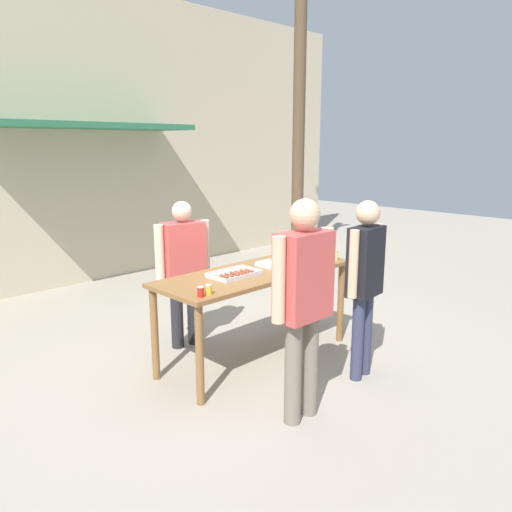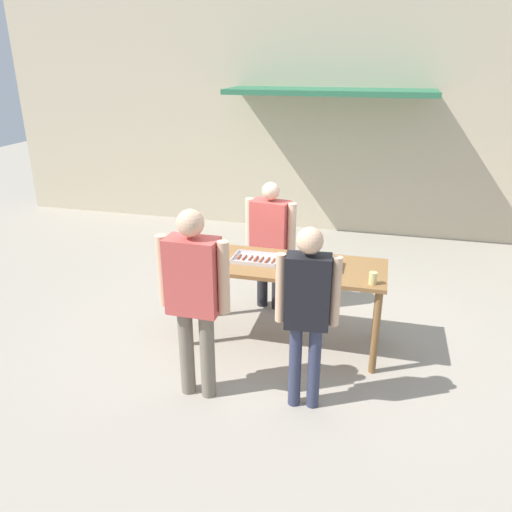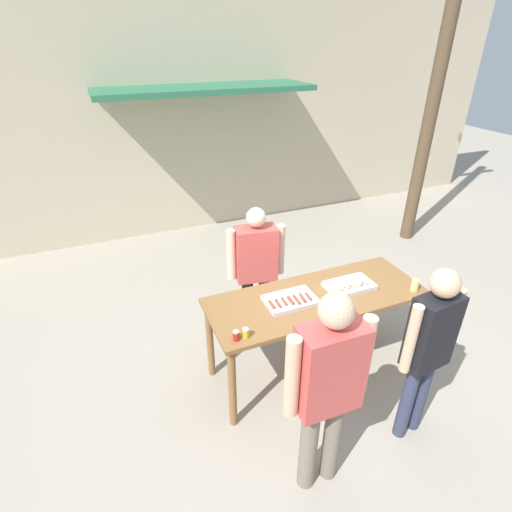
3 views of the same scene
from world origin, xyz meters
name	(u,v)px [view 2 (image 2 of 3)]	position (x,y,z in m)	size (l,w,h in m)	color
ground_plane	(281,341)	(0.00, 0.00, 0.00)	(24.00, 24.00, 0.00)	#A39989
building_facade_back	(333,99)	(0.00, 3.98, 2.26)	(12.00, 1.11, 4.50)	beige
serving_table	(282,274)	(0.00, 0.00, 0.81)	(2.11, 0.79, 0.93)	brown
food_tray_sausages	(256,259)	(-0.28, 0.01, 0.94)	(0.48, 0.31, 0.04)	silver
food_tray_buns	(318,265)	(0.37, 0.01, 0.95)	(0.48, 0.29, 0.06)	silver
condiment_jar_mustard	(187,261)	(-0.93, -0.29, 0.97)	(0.06, 0.06, 0.09)	#B22319
condiment_jar_ketchup	(195,262)	(-0.84, -0.29, 0.97)	(0.06, 0.06, 0.09)	gold
beer_cup	(373,278)	(0.92, -0.28, 0.99)	(0.08, 0.08, 0.12)	#DBC67A
person_server_behind_table	(270,236)	(-0.31, 0.78, 0.93)	(0.62, 0.31, 1.58)	#232328
person_customer_holding_hotdog	(194,290)	(-0.55, -1.06, 1.05)	(0.65, 0.25, 1.77)	#756B5B
person_customer_with_cup	(307,304)	(0.41, -0.99, 1.01)	(0.53, 0.24, 1.67)	#333851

